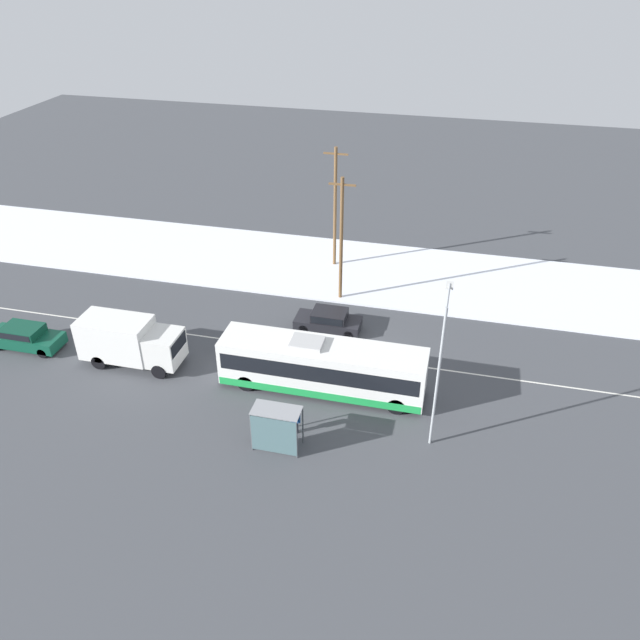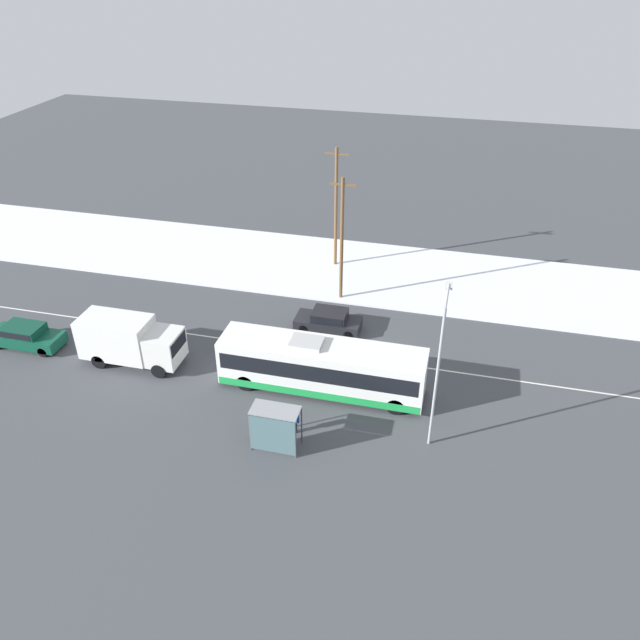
{
  "view_description": "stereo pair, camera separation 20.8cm",
  "coord_description": "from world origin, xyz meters",
  "views": [
    {
      "loc": [
        4.57,
        -30.88,
        22.32
      ],
      "look_at": [
        -3.3,
        1.55,
        1.4
      ],
      "focal_mm": 35.0,
      "sensor_mm": 36.0,
      "label": 1
    },
    {
      "loc": [
        4.77,
        -30.83,
        22.32
      ],
      "look_at": [
        -3.3,
        1.55,
        1.4
      ],
      "focal_mm": 35.0,
      "sensor_mm": 36.0,
      "label": 2
    }
  ],
  "objects": [
    {
      "name": "ground_plane",
      "position": [
        0.0,
        0.0,
        0.0
      ],
      "size": [
        120.0,
        120.0,
        0.0
      ],
      "primitive_type": "plane",
      "color": "#424449"
    },
    {
      "name": "snow_lot",
      "position": [
        0.0,
        11.28,
        0.06
      ],
      "size": [
        80.0,
        10.21,
        0.12
      ],
      "color": "silver",
      "rests_on": "ground_plane"
    },
    {
      "name": "parked_car_near_truck",
      "position": [
        -21.03,
        -3.71,
        0.8
      ],
      "size": [
        4.64,
        1.8,
        1.46
      ],
      "color": "#0F4733",
      "rests_on": "ground_plane"
    },
    {
      "name": "bus_shelter",
      "position": [
        -3.05,
        -8.82,
        1.66
      ],
      "size": [
        2.43,
        1.2,
        2.4
      ],
      "color": "gray",
      "rests_on": "ground_plane"
    },
    {
      "name": "utility_pole_roadside",
      "position": [
        -3.13,
        6.92,
        4.66
      ],
      "size": [
        1.8,
        0.24,
        8.94
      ],
      "color": "brown",
      "rests_on": "ground_plane"
    },
    {
      "name": "lane_marking_center",
      "position": [
        0.0,
        0.0,
        0.0
      ],
      "size": [
        60.0,
        0.12,
        0.0
      ],
      "color": "silver",
      "rests_on": "ground_plane"
    },
    {
      "name": "pedestrian_at_stop",
      "position": [
        -2.47,
        -7.36,
        0.97
      ],
      "size": [
        0.57,
        0.25,
        1.58
      ],
      "color": "#23232D",
      "rests_on": "ground_plane"
    },
    {
      "name": "city_bus",
      "position": [
        -1.97,
        -3.44,
        1.55
      ],
      "size": [
        11.58,
        2.57,
        3.17
      ],
      "color": "white",
      "rests_on": "ground_plane"
    },
    {
      "name": "box_truck",
      "position": [
        -13.74,
        -3.68,
        1.62
      ],
      "size": [
        6.13,
        2.3,
        2.94
      ],
      "color": "silver",
      "rests_on": "ground_plane"
    },
    {
      "name": "utility_pole_snowlot",
      "position": [
        -4.66,
        11.89,
        4.86
      ],
      "size": [
        1.8,
        0.24,
        9.34
      ],
      "color": "brown",
      "rests_on": "ground_plane"
    },
    {
      "name": "sedan_car",
      "position": [
        -3.0,
        2.69,
        0.78
      ],
      "size": [
        4.28,
        1.8,
        1.41
      ],
      "rotation": [
        0.0,
        0.0,
        3.14
      ],
      "color": "black",
      "rests_on": "ground_plane"
    },
    {
      "name": "streetlamp",
      "position": [
        4.45,
        -5.95,
        5.09
      ],
      "size": [
        0.36,
        2.87,
        8.1
      ],
      "color": "#9EA3A8",
      "rests_on": "ground_plane"
    }
  ]
}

